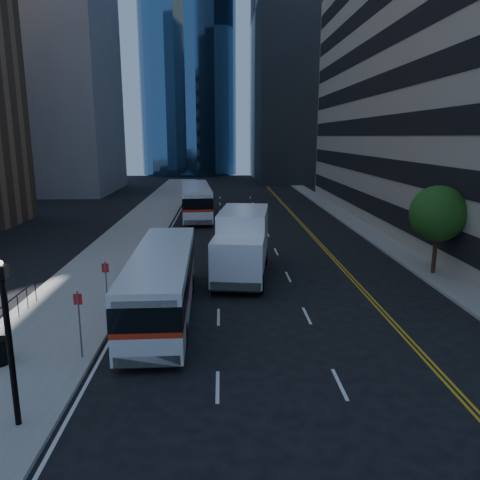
{
  "coord_description": "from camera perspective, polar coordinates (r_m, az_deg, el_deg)",
  "views": [
    {
      "loc": [
        -3.32,
        -17.78,
        7.94
      ],
      "look_at": [
        -2.4,
        5.33,
        2.8
      ],
      "focal_mm": 35.0,
      "sensor_mm": 36.0,
      "label": 1
    }
  ],
  "objects": [
    {
      "name": "ground",
      "position": [
        19.75,
        7.74,
        -11.3
      ],
      "size": [
        160.0,
        160.0,
        0.0
      ],
      "primitive_type": "plane",
      "color": "black",
      "rests_on": "ground"
    },
    {
      "name": "sidewalk_east",
      "position": [
        45.21,
        13.57,
        2.16
      ],
      "size": [
        2.0,
        90.0,
        0.15
      ],
      "primitive_type": "cube",
      "color": "gray",
      "rests_on": "ground"
    },
    {
      "name": "box_truck",
      "position": [
        26.83,
        0.28,
        -0.35
      ],
      "size": [
        3.66,
        8.06,
        3.72
      ],
      "rotation": [
        0.0,
        0.0,
        -0.13
      ],
      "color": "white",
      "rests_on": "ground"
    },
    {
      "name": "trash_can",
      "position": [
        18.72,
        -27.26,
        -11.99
      ],
      "size": [
        0.63,
        0.63,
        0.92
      ],
      "primitive_type": "cylinder",
      "rotation": [
        0.0,
        0.0,
        0.02
      ],
      "color": "black",
      "rests_on": "sidewalk_west"
    },
    {
      "name": "bus_front",
      "position": [
        21.35,
        -9.43,
        -4.93
      ],
      "size": [
        2.72,
        11.4,
        2.93
      ],
      "rotation": [
        0.0,
        0.0,
        0.02
      ],
      "color": "silver",
      "rests_on": "ground"
    },
    {
      "name": "lamp_post",
      "position": [
        14.08,
        -26.36,
        -10.6
      ],
      "size": [
        0.28,
        0.28,
        4.56
      ],
      "color": "black",
      "rests_on": "sidewalk_west"
    },
    {
      "name": "sidewalk_west",
      "position": [
        44.08,
        -11.63,
        1.99
      ],
      "size": [
        5.0,
        90.0,
        0.15
      ],
      "primitive_type": "cube",
      "color": "gray",
      "rests_on": "ground"
    },
    {
      "name": "midrise_west",
      "position": [
        74.63,
        -22.89,
        18.96
      ],
      "size": [
        18.0,
        18.0,
        35.0
      ],
      "primitive_type": "cube",
      "color": "gray",
      "rests_on": "ground"
    },
    {
      "name": "street_tree",
      "position": [
        28.9,
        23.01,
        2.97
      ],
      "size": [
        3.2,
        3.2,
        5.1
      ],
      "color": "#332114",
      "rests_on": "sidewalk_east"
    },
    {
      "name": "office_tower_north",
      "position": [
        94.88,
        11.96,
        25.73
      ],
      "size": [
        30.0,
        28.0,
        60.0
      ],
      "primitive_type": "cube",
      "color": "gray",
      "rests_on": "ground"
    },
    {
      "name": "bus_rear",
      "position": [
        46.95,
        -5.43,
        4.89
      ],
      "size": [
        3.73,
        12.56,
        3.19
      ],
      "rotation": [
        0.0,
        0.0,
        0.08
      ],
      "color": "white",
      "rests_on": "ground"
    }
  ]
}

